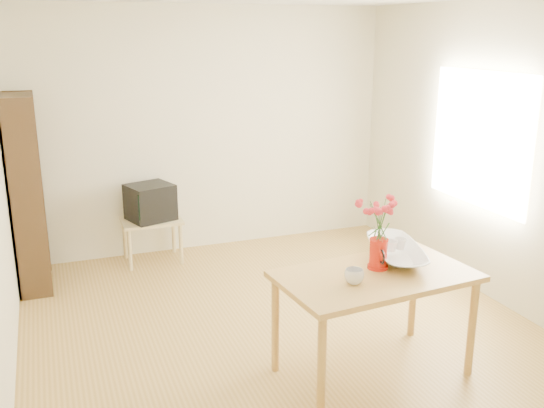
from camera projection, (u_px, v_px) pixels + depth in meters
name	position (u px, v px, depth m)	size (l,w,h in m)	color
room	(290.00, 175.00, 4.49)	(4.50, 4.50, 4.50)	olive
table	(375.00, 285.00, 4.12)	(1.39, 0.87, 0.75)	#B0823C
tv_stand	(152.00, 226.00, 6.26)	(0.60, 0.45, 0.46)	tan
bookshelf	(28.00, 200.00, 5.55)	(0.28, 0.70, 1.80)	black
pitcher	(378.00, 255.00, 4.16)	(0.14, 0.22, 0.22)	red
flowers	(380.00, 216.00, 4.08)	(0.25, 0.25, 0.35)	#F4394A
mug	(354.00, 276.00, 3.92)	(0.13, 0.13, 0.10)	white
bowl	(398.00, 225.00, 4.34)	(0.51, 0.51, 0.48)	white
teacup_a	(392.00, 231.00, 4.34)	(0.08, 0.08, 0.07)	white
teacup_b	(401.00, 229.00, 4.38)	(0.08, 0.08, 0.07)	white
television	(150.00, 201.00, 6.20)	(0.52, 0.51, 0.37)	black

